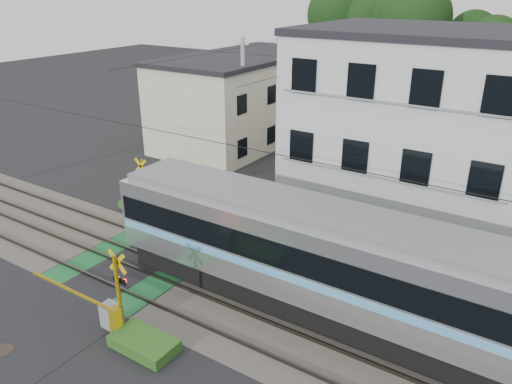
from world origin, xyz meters
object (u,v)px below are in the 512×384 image
Objects in this scene: crossing_signal_near at (112,311)px; apartment_block at (416,135)px; pedestrian at (402,99)px; crossing_signal_far at (152,204)px; commuter_train at (359,270)px; manhole_cover at (3,350)px.

apartment_block reaches higher than crossing_signal_near.
pedestrian is (-8.12, 24.37, -3.76)m from apartment_block.
apartment_block is 5.70× the size of pedestrian.
apartment_block reaches higher than crossing_signal_far.
manhole_cover is at bearing -139.70° from commuter_train.
crossing_signal_near reaches higher than pedestrian.
commuter_train is at bearing 40.30° from manhole_cover.
commuter_train is 4.07× the size of crossing_signal_far.
manhole_cover is at bearing -116.91° from apartment_block.
commuter_train is 8.72m from apartment_block.
crossing_signal_near and crossing_signal_far have the same top height.
crossing_signal_near is at bearing 72.37° from pedestrian.
pedestrian is at bearing 90.08° from manhole_cover.
manhole_cover is (-8.06, -15.89, -4.64)m from apartment_block.
crossing_signal_far is 10.51m from manhole_cover.
crossing_signal_near is 1.00× the size of crossing_signal_far.
crossing_signal_far is at bearing 106.75° from manhole_cover.
crossing_signal_far is 30.36m from pedestrian.
apartment_block is 25.97m from pedestrian.
commuter_train reaches higher than crossing_signal_far.
crossing_signal_far is at bearing 168.42° from commuter_train.
apartment_block is at bearing 65.78° from crossing_signal_near.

